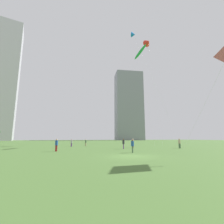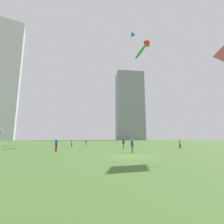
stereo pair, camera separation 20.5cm
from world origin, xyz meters
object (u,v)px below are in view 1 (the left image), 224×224
(person_standing_2, at_px, (179,143))
(kite_flying_1, at_px, (140,52))
(person_standing_3, at_px, (123,143))
(kite_flying_0, at_px, (148,42))
(distant_highrise_1, at_px, (3,80))
(distant_highrise_0, at_px, (129,106))
(kite_flying_2, at_px, (133,35))
(person_standing_0, at_px, (56,144))
(person_standing_1, at_px, (133,143))
(person_standing_5, at_px, (133,145))
(person_standing_4, at_px, (86,142))
(person_standing_6, at_px, (71,142))

(person_standing_2, xyz_separation_m, kite_flying_1, (-1.75, 9.97, 23.11))
(person_standing_3, height_order, kite_flying_1, kite_flying_1)
(kite_flying_0, xyz_separation_m, distant_highrise_1, (-68.71, 91.70, 11.23))
(kite_flying_1, relative_size, distant_highrise_0, 0.39)
(distant_highrise_0, relative_size, distant_highrise_1, 0.71)
(kite_flying_1, distance_m, kite_flying_2, 8.29)
(person_standing_0, height_order, person_standing_1, person_standing_1)
(person_standing_0, bearing_deg, distant_highrise_1, 62.64)
(distant_highrise_0, bearing_deg, person_standing_0, -109.18)
(person_standing_2, bearing_deg, person_standing_5, 59.40)
(distant_highrise_0, height_order, distant_highrise_1, distant_highrise_1)
(person_standing_0, height_order, person_standing_2, person_standing_2)
(kite_flying_0, relative_size, kite_flying_2, 1.09)
(person_standing_4, relative_size, kite_flying_2, 0.05)
(person_standing_0, xyz_separation_m, kite_flying_0, (27.52, 18.68, 33.18))
(person_standing_2, height_order, person_standing_6, person_standing_2)
(person_standing_3, relative_size, distant_highrise_1, 0.02)
(person_standing_6, relative_size, distant_highrise_0, 0.02)
(person_standing_1, xyz_separation_m, kite_flying_1, (5.73, 6.08, 23.13))
(person_standing_2, height_order, kite_flying_2, kite_flying_2)
(distant_highrise_0, bearing_deg, distant_highrise_1, -169.60)
(kite_flying_1, bearing_deg, distant_highrise_1, 121.11)
(person_standing_4, bearing_deg, person_standing_5, -56.45)
(person_standing_6, distance_m, distant_highrise_1, 116.74)
(person_standing_1, bearing_deg, person_standing_3, -43.05)
(kite_flying_1, relative_size, distant_highrise_1, 0.28)
(person_standing_0, xyz_separation_m, distant_highrise_1, (-41.18, 110.38, 44.42))
(distant_highrise_0, bearing_deg, person_standing_3, -105.08)
(person_standing_0, bearing_deg, person_standing_5, -77.49)
(person_standing_3, distance_m, distant_highrise_1, 128.65)
(person_standing_1, distance_m, person_standing_6, 13.43)
(kite_flying_0, xyz_separation_m, distant_highrise_0, (35.53, 91.22, -1.93))
(person_standing_0, bearing_deg, person_standing_6, 27.95)
(person_standing_5, bearing_deg, kite_flying_2, 4.37)
(person_standing_0, distance_m, distant_highrise_0, 130.51)
(person_standing_1, distance_m, distant_highrise_0, 121.11)
(person_standing_1, bearing_deg, person_standing_4, -137.27)
(person_standing_5, distance_m, kite_flying_2, 37.32)
(person_standing_6, xyz_separation_m, kite_flying_2, (16.40, 1.52, 30.71))
(person_standing_3, height_order, person_standing_5, person_standing_3)
(person_standing_5, xyz_separation_m, distant_highrise_1, (-50.34, 115.60, 44.44))
(kite_flying_2, bearing_deg, person_standing_2, -82.51)
(person_standing_1, height_order, kite_flying_2, kite_flying_2)
(person_standing_1, relative_size, distant_highrise_1, 0.02)
(person_standing_0, distance_m, person_standing_1, 14.24)
(person_standing_1, bearing_deg, person_standing_6, -119.42)
(person_standing_6, xyz_separation_m, distant_highrise_0, (60.03, 97.97, 31.35))
(person_standing_2, height_order, kite_flying_0, kite_flying_0)
(person_standing_2, relative_size, kite_flying_1, 0.07)
(person_standing_1, xyz_separation_m, person_standing_6, (-10.69, 8.12, -0.10))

